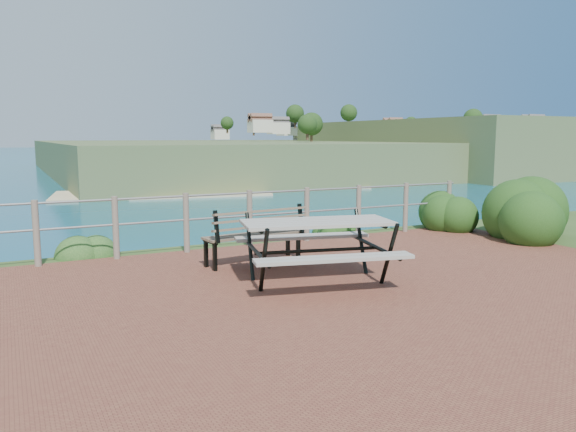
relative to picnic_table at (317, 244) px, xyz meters
The scene contains 10 objects.
ground 0.87m from the picnic_table, 76.52° to the right, with size 10.00×7.00×0.12m, color brown.
ocean 199.33m from the picnic_table, 89.95° to the left, with size 1200.00×1200.00×0.00m, color #15757F.
safety_railing 2.68m from the picnic_table, 86.55° to the left, with size 9.40×0.10×1.00m.
distant_bay 266.06m from the picnic_table, 49.37° to the left, with size 290.00×232.36×24.00m.
picnic_table is the anchor object (origin of this frame).
park_bench 1.46m from the picnic_table, 102.00° to the left, with size 1.62×0.58×0.89m.
shrub_right_front 5.33m from the picnic_table, 10.95° to the left, with size 1.42×1.42×2.01m, color #1E4415.
shrub_right_edge 5.40m from the picnic_table, 27.84° to the left, with size 1.07×1.07×1.53m, color #1E4415.
shrub_lip_west 4.22m from the picnic_table, 126.68° to the left, with size 0.75×0.75×0.48m, color #234D1D.
shrub_lip_east 4.35m from the picnic_table, 56.43° to the left, with size 0.72×0.72×0.44m, color #1E4415.
Camera 1 is at (-3.81, -5.70, 1.95)m, focal length 35.00 mm.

